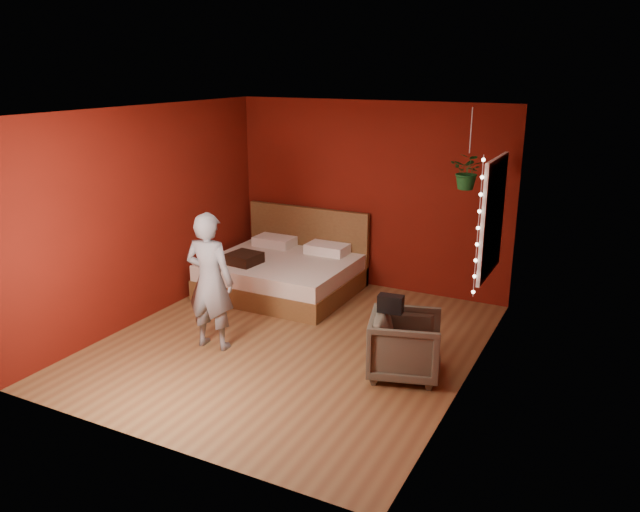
% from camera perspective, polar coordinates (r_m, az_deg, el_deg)
% --- Properties ---
extents(floor, '(4.50, 4.50, 0.00)m').
position_cam_1_polar(floor, '(7.21, -2.65, -7.93)').
color(floor, brown).
rests_on(floor, ground).
extents(room_walls, '(4.04, 4.54, 2.62)m').
position_cam_1_polar(room_walls, '(6.68, -2.85, 5.24)').
color(room_walls, '#60120A').
rests_on(room_walls, ground).
extents(window, '(0.05, 0.97, 1.27)m').
position_cam_1_polar(window, '(6.87, 15.48, 3.44)').
color(window, white).
rests_on(window, room_walls).
extents(fairy_lights, '(0.04, 0.04, 1.45)m').
position_cam_1_polar(fairy_lights, '(6.37, 14.26, 2.50)').
color(fairy_lights, silver).
rests_on(fairy_lights, room_walls).
extents(bed, '(1.93, 1.64, 1.06)m').
position_cam_1_polar(bed, '(8.73, -3.24, -1.46)').
color(bed, brown).
rests_on(bed, ground).
extents(person, '(0.60, 0.42, 1.55)m').
position_cam_1_polar(person, '(6.94, -10.03, -2.29)').
color(person, slate).
rests_on(person, ground).
extents(armchair, '(0.88, 0.87, 0.65)m').
position_cam_1_polar(armchair, '(6.43, 7.80, -8.10)').
color(armchair, '#5A5847').
rests_on(armchair, ground).
extents(handbag, '(0.26, 0.15, 0.18)m').
position_cam_1_polar(handbag, '(6.33, 6.48, -4.36)').
color(handbag, black).
rests_on(handbag, armchair).
extents(throw_pillow, '(0.44, 0.44, 0.14)m').
position_cam_1_polar(throw_pillow, '(8.44, -6.96, -0.22)').
color(throw_pillow, black).
rests_on(throw_pillow, bed).
extents(hanging_plant, '(0.44, 0.40, 0.92)m').
position_cam_1_polar(hanging_plant, '(7.34, 13.39, 7.54)').
color(hanging_plant, silver).
rests_on(hanging_plant, room_walls).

